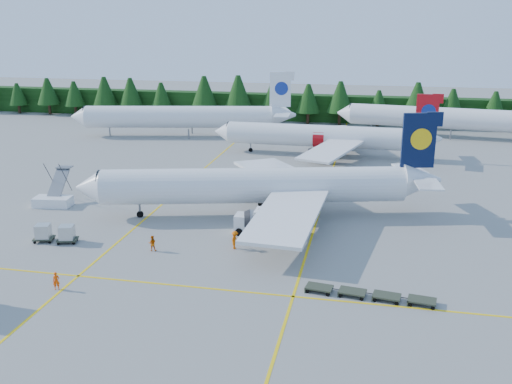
% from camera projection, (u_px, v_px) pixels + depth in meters
% --- Properties ---
extents(ground, '(320.00, 320.00, 0.00)m').
position_uv_depth(ground, '(241.00, 263.00, 55.42)').
color(ground, gray).
rests_on(ground, ground).
extents(taxi_stripe_a, '(0.25, 120.00, 0.01)m').
position_uv_depth(taxi_stripe_a, '(174.00, 195.00, 76.88)').
color(taxi_stripe_a, yellow).
rests_on(taxi_stripe_a, ground).
extents(taxi_stripe_b, '(0.25, 120.00, 0.01)m').
position_uv_depth(taxi_stripe_b, '(322.00, 204.00, 72.99)').
color(taxi_stripe_b, yellow).
rests_on(taxi_stripe_b, ground).
extents(taxi_stripe_cross, '(80.00, 0.25, 0.01)m').
position_uv_depth(taxi_stripe_cross, '(225.00, 290.00, 49.80)').
color(taxi_stripe_cross, yellow).
rests_on(taxi_stripe_cross, ground).
extents(treeline_hedge, '(220.00, 4.00, 6.00)m').
position_uv_depth(treeline_hedge, '(322.00, 108.00, 131.36)').
color(treeline_hedge, black).
rests_on(treeline_hedge, ground).
extents(airliner_navy, '(41.50, 33.73, 12.29)m').
position_uv_depth(airliner_navy, '(248.00, 186.00, 67.56)').
color(airliner_navy, white).
rests_on(airliner_navy, ground).
extents(airliner_red, '(38.03, 31.29, 11.06)m').
position_uv_depth(airliner_red, '(316.00, 136.00, 98.26)').
color(airliner_red, white).
rests_on(airliner_red, ground).
extents(airliner_far_left, '(43.56, 12.08, 12.79)m').
position_uv_depth(airliner_far_left, '(173.00, 117.00, 113.92)').
color(airliner_far_left, white).
rests_on(airliner_far_left, ground).
extents(airliner_far_right, '(42.30, 8.97, 12.32)m').
position_uv_depth(airliner_far_right, '(435.00, 117.00, 113.94)').
color(airliner_far_right, white).
rests_on(airliner_far_right, ground).
extents(airstairs, '(4.84, 6.57, 4.13)m').
position_uv_depth(airstairs, '(54.00, 199.00, 72.22)').
color(airstairs, white).
rests_on(airstairs, ground).
extents(service_truck, '(5.88, 2.24, 2.84)m').
position_uv_depth(service_truck, '(262.00, 222.00, 62.42)').
color(service_truck, white).
rests_on(service_truck, ground).
extents(dolly_train, '(11.04, 2.38, 0.13)m').
position_uv_depth(dolly_train, '(369.00, 293.00, 48.27)').
color(dolly_train, '#303526').
rests_on(dolly_train, ground).
extents(uld_pair, '(5.02, 2.23, 1.58)m').
position_uv_depth(uld_pair, '(55.00, 233.00, 60.25)').
color(uld_pair, '#303526').
rests_on(uld_pair, ground).
extents(crew_a, '(0.70, 0.63, 1.62)m').
position_uv_depth(crew_a, '(56.00, 281.00, 49.70)').
color(crew_a, '#FF4A05').
rests_on(crew_a, ground).
extents(crew_b, '(0.93, 0.81, 1.64)m').
position_uv_depth(crew_b, '(152.00, 243.00, 58.05)').
color(crew_b, '#D75504').
rests_on(crew_b, ground).
extents(crew_c, '(0.65, 0.87, 1.93)m').
position_uv_depth(crew_c, '(235.00, 240.00, 58.50)').
color(crew_c, '#DF5704').
rests_on(crew_c, ground).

